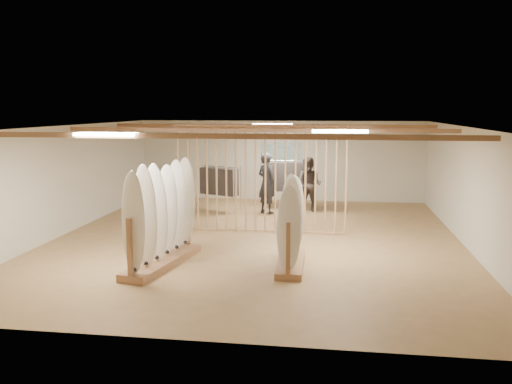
# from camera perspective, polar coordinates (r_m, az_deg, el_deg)

# --- Properties ---
(floor) EXTENTS (12.00, 12.00, 0.00)m
(floor) POSITION_cam_1_polar(r_m,az_deg,el_deg) (13.54, 0.00, -5.02)
(floor) COLOR #AB8353
(floor) RESTS_ON ground
(ceiling) EXTENTS (12.00, 12.00, 0.00)m
(ceiling) POSITION_cam_1_polar(r_m,az_deg,el_deg) (13.15, 0.00, 6.90)
(ceiling) COLOR #989690
(ceiling) RESTS_ON ground
(wall_back) EXTENTS (12.00, 0.00, 12.00)m
(wall_back) POSITION_cam_1_polar(r_m,az_deg,el_deg) (19.19, 2.60, 3.32)
(wall_back) COLOR beige
(wall_back) RESTS_ON ground
(wall_front) EXTENTS (12.00, 0.00, 12.00)m
(wall_front) POSITION_cam_1_polar(r_m,az_deg,el_deg) (7.49, -6.69, -5.48)
(wall_front) COLOR beige
(wall_front) RESTS_ON ground
(wall_left) EXTENTS (0.00, 12.00, 12.00)m
(wall_left) POSITION_cam_1_polar(r_m,az_deg,el_deg) (14.84, -19.48, 1.19)
(wall_left) COLOR beige
(wall_left) RESTS_ON ground
(wall_right) EXTENTS (0.00, 12.00, 12.00)m
(wall_right) POSITION_cam_1_polar(r_m,az_deg,el_deg) (13.50, 21.50, 0.37)
(wall_right) COLOR beige
(wall_right) RESTS_ON ground
(ceiling_slats) EXTENTS (9.50, 6.12, 0.10)m
(ceiling_slats) POSITION_cam_1_polar(r_m,az_deg,el_deg) (13.16, 0.00, 6.56)
(ceiling_slats) COLOR #966844
(ceiling_slats) RESTS_ON ground
(light_panels) EXTENTS (1.20, 0.35, 0.06)m
(light_panels) POSITION_cam_1_polar(r_m,az_deg,el_deg) (13.16, 0.00, 6.64)
(light_panels) COLOR white
(light_panels) RESTS_ON ground
(bamboo_partition) EXTENTS (4.45, 0.05, 2.78)m
(bamboo_partition) POSITION_cam_1_polar(r_m,az_deg,el_deg) (14.06, 0.47, 1.30)
(bamboo_partition) COLOR tan
(bamboo_partition) RESTS_ON ground
(poster) EXTENTS (1.40, 0.03, 0.90)m
(poster) POSITION_cam_1_polar(r_m,az_deg,el_deg) (19.15, 2.60, 3.91)
(poster) COLOR teal
(poster) RESTS_ON ground
(rack_left) EXTENTS (1.02, 2.65, 2.09)m
(rack_left) POSITION_cam_1_polar(r_m,az_deg,el_deg) (11.35, -9.87, -4.16)
(rack_left) COLOR #966844
(rack_left) RESTS_ON floor
(rack_right) EXTENTS (0.55, 1.98, 1.87)m
(rack_right) POSITION_cam_1_polar(r_m,az_deg,el_deg) (11.13, 3.73, -4.72)
(rack_right) COLOR #966844
(rack_right) RESTS_ON floor
(clothing_rack_a) EXTENTS (1.31, 0.84, 1.48)m
(clothing_rack_a) POSITION_cam_1_polar(r_m,az_deg,el_deg) (17.06, -3.91, 1.12)
(clothing_rack_a) COLOR silver
(clothing_rack_a) RESTS_ON floor
(clothing_rack_b) EXTENTS (1.52, 0.43, 1.62)m
(clothing_rack_b) POSITION_cam_1_polar(r_m,az_deg,el_deg) (17.46, 3.58, 1.63)
(clothing_rack_b) COLOR silver
(clothing_rack_b) RESTS_ON floor
(shopper_a) EXTENTS (0.94, 0.89, 2.14)m
(shopper_a) POSITION_cam_1_polar(r_m,az_deg,el_deg) (16.73, 1.14, 1.36)
(shopper_a) COLOR #25262D
(shopper_a) RESTS_ON floor
(shopper_b) EXTENTS (1.15, 1.03, 1.96)m
(shopper_b) POSITION_cam_1_polar(r_m,az_deg,el_deg) (17.05, 5.60, 1.16)
(shopper_b) COLOR #3A312D
(shopper_b) RESTS_ON floor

